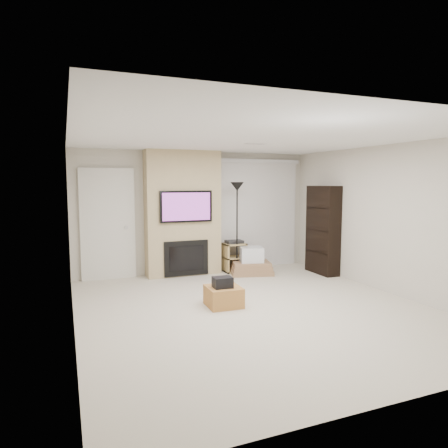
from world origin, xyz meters
name	(u,v)px	position (x,y,z in m)	size (l,w,h in m)	color
floor	(254,309)	(0.00, 0.00, 0.00)	(5.00, 5.50, 0.00)	beige
ceiling	(255,138)	(0.00, 0.00, 2.50)	(5.00, 5.50, 0.00)	white
wall_back	(196,212)	(0.00, 2.75, 1.25)	(5.00, 2.50, 0.00)	beige
wall_front	(404,258)	(0.00, -2.75, 1.25)	(5.00, 2.50, 0.00)	beige
wall_left	(71,233)	(-2.50, 0.00, 1.25)	(5.50, 2.50, 0.00)	beige
wall_right	(388,219)	(2.50, 0.00, 1.25)	(5.50, 2.50, 0.00)	beige
hvac_vent	(256,144)	(0.40, 0.80, 2.50)	(0.35, 0.18, 0.01)	silver
ottoman	(224,296)	(-0.37, 0.29, 0.15)	(0.50, 0.50, 0.30)	#B07639
black_bag	(223,282)	(-0.40, 0.25, 0.38)	(0.28, 0.22, 0.16)	black
fireplace_wall	(183,214)	(-0.35, 2.54, 1.24)	(1.50, 0.47, 2.50)	tan
entry_door	(108,225)	(-1.80, 2.71, 1.05)	(1.02, 0.11, 2.14)	silver
vertical_blinds	(258,210)	(1.40, 2.70, 1.27)	(1.98, 0.10, 2.37)	silver
floor_lamp	(237,202)	(0.71, 2.25, 1.48)	(0.28, 0.28, 1.88)	black
av_stand	(234,255)	(0.72, 2.42, 0.35)	(0.45, 0.38, 0.66)	tan
box_stack	(251,264)	(0.95, 2.08, 0.21)	(0.96, 0.82, 0.56)	#98724F
bookshelf	(323,230)	(2.34, 1.59, 0.90)	(0.30, 0.80, 1.80)	black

